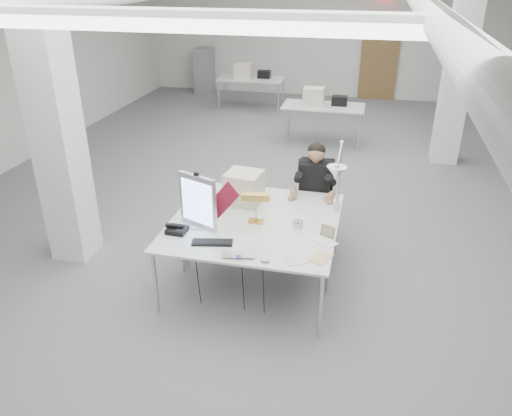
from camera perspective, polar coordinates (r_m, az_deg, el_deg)
The scene contains 23 objects.
room_shell at distance 7.15m, azimuth 4.27°, elevation 13.31°, with size 10.04×14.04×3.24m.
desk_main at distance 5.08m, azimuth -1.33°, elevation -3.84°, with size 1.80×0.90×0.03m, color silver.
desk_second at distance 5.85m, azimuth 0.86°, elevation 0.47°, with size 1.80×0.90×0.03m, color silver.
bg_desk_a at distance 10.12m, azimuth 7.71°, elevation 11.45°, with size 1.60×0.80×0.03m, color silver.
bg_desk_b at distance 12.56m, azimuth -0.55°, elevation 14.56°, with size 1.60×0.80×0.03m, color silver.
filing_cabinet at distance 14.42m, azimuth -5.95°, elevation 15.38°, with size 0.45×0.55×1.20m, color gray.
office_chair at distance 6.40m, azimuth 6.65°, elevation 0.73°, with size 0.54×0.54×1.09m, color black, non-canonical shape.
seated_person at distance 6.21m, azimuth 6.76°, elevation 3.47°, with size 0.49×0.61×0.92m, color black, non-canonical shape.
monitor at distance 5.24m, azimuth -6.66°, elevation 0.76°, with size 0.47×0.05×0.58m, color silver.
pennant at distance 5.10m, azimuth -3.80°, elevation 0.88°, with size 0.45×0.01×0.19m, color maroon.
keyboard at distance 5.03m, azimuth -5.02°, elevation -3.94°, with size 0.41×0.14×0.02m, color black.
laptop at distance 4.76m, azimuth -2.00°, elevation -5.69°, with size 0.31×0.20×0.02m, color silver.
mouse at distance 4.71m, azimuth 1.01°, elevation -6.02°, with size 0.08×0.05×0.03m, color #AEAEB3.
bankers_lamp at distance 5.35m, azimuth 0.01°, elevation -0.16°, with size 0.27×0.11×0.31m, color gold, non-canonical shape.
desk_phone at distance 5.27m, azimuth -9.02°, elevation -2.50°, with size 0.20×0.18×0.05m, color black.
picture_frame_left at distance 5.45m, azimuth -7.09°, elevation -0.93°, with size 0.15×0.01×0.12m, color #9D6E43.
picture_frame_right at distance 5.16m, azimuth 8.20°, elevation -2.65°, with size 0.16×0.01×0.12m, color #A18645.
desk_clock at distance 5.31m, azimuth 4.82°, elevation -1.72°, with size 0.11×0.11×0.03m, color #A5A4A9.
paper_stack_a at distance 4.80m, azimuth 4.33°, elevation -5.62°, with size 0.20×0.28×0.01m, color silver.
paper_stack_b at distance 4.82m, azimuth 7.36°, elevation -5.64°, with size 0.17×0.23×0.01m, color #D8BB81.
paper_stack_c at distance 5.08m, azimuth 7.94°, elevation -3.88°, with size 0.22×0.16×0.01m, color white.
beige_monitor at distance 5.79m, azimuth -1.39°, elevation 2.35°, with size 0.39×0.37×0.37m, color beige.
architect_lamp at distance 5.36m, azimuth 9.29°, elevation 2.84°, with size 0.23×0.68×0.87m, color silver, non-canonical shape.
Camera 1 is at (1.11, -6.75, 3.29)m, focal length 35.00 mm.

